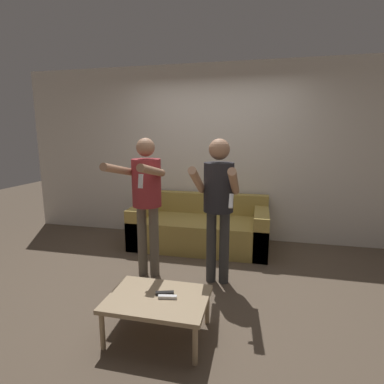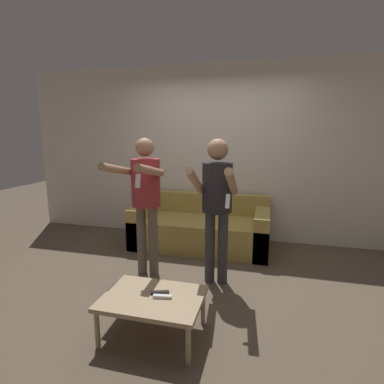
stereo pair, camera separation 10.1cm
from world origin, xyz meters
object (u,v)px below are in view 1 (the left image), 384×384
(person_standing_right, at_px, (218,196))
(coffee_table, at_px, (158,301))
(remote_far, at_px, (165,293))
(couch, at_px, (200,229))
(person_standing_left, at_px, (146,191))
(remote_near, at_px, (167,297))

(person_standing_right, bearing_deg, coffee_table, -108.82)
(coffee_table, bearing_deg, remote_far, 47.31)
(couch, xyz_separation_m, remote_far, (0.11, -2.04, 0.09))
(person_standing_left, bearing_deg, remote_far, -61.48)
(coffee_table, xyz_separation_m, remote_near, (0.08, -0.00, 0.05))
(couch, bearing_deg, person_standing_right, -69.26)
(couch, height_order, person_standing_right, person_standing_right)
(coffee_table, bearing_deg, remote_near, -2.71)
(couch, bearing_deg, person_standing_left, -110.61)
(couch, xyz_separation_m, person_standing_right, (0.41, -1.08, 0.73))
(couch, distance_m, remote_near, 2.10)
(person_standing_left, xyz_separation_m, remote_near, (0.56, -1.01, -0.65))
(person_standing_right, xyz_separation_m, remote_near, (-0.26, -1.01, -0.64))
(person_standing_left, distance_m, remote_far, 1.27)
(person_standing_right, distance_m, coffee_table, 1.27)
(person_standing_left, xyz_separation_m, coffee_table, (0.47, -1.00, -0.70))
(person_standing_left, bearing_deg, couch, 69.39)
(person_standing_right, bearing_deg, couch, 110.74)
(couch, height_order, remote_near, couch)
(remote_near, relative_size, remote_far, 1.00)
(remote_far, bearing_deg, remote_near, -52.86)
(couch, bearing_deg, coffee_table, -88.21)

